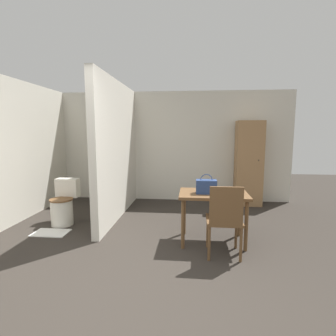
% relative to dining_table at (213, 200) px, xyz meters
% --- Properties ---
extents(ground_plane, '(16.00, 16.00, 0.00)m').
position_rel_dining_table_xyz_m(ground_plane, '(-0.97, -1.47, -0.63)').
color(ground_plane, '#2D2823').
extents(wall_back, '(5.76, 0.12, 2.50)m').
position_rel_dining_table_xyz_m(wall_back, '(-0.97, 2.41, 0.62)').
color(wall_back, beige).
rests_on(wall_back, ground_plane).
extents(wall_left, '(0.12, 4.82, 2.50)m').
position_rel_dining_table_xyz_m(wall_left, '(-3.41, 0.44, 0.62)').
color(wall_left, beige).
rests_on(wall_left, ground_plane).
extents(partition_wall, '(0.12, 2.51, 2.50)m').
position_rel_dining_table_xyz_m(partition_wall, '(-1.70, 1.09, 0.62)').
color(partition_wall, beige).
rests_on(partition_wall, ground_plane).
extents(dining_table, '(0.96, 0.64, 0.73)m').
position_rel_dining_table_xyz_m(dining_table, '(0.00, 0.00, 0.00)').
color(dining_table, brown).
rests_on(dining_table, ground_plane).
extents(wooden_chair, '(0.45, 0.45, 0.94)m').
position_rel_dining_table_xyz_m(wooden_chair, '(0.11, -0.46, -0.11)').
color(wooden_chair, brown).
rests_on(wooden_chair, ground_plane).
extents(toilet, '(0.39, 0.53, 0.77)m').
position_rel_dining_table_xyz_m(toilet, '(-2.52, 0.54, -0.30)').
color(toilet, silver).
rests_on(toilet, ground_plane).
extents(handbag, '(0.29, 0.16, 0.28)m').
position_rel_dining_table_xyz_m(handbag, '(-0.11, -0.05, 0.20)').
color(handbag, navy).
rests_on(handbag, dining_table).
extents(wooden_cabinet, '(0.56, 0.47, 1.83)m').
position_rel_dining_table_xyz_m(wooden_cabinet, '(0.91, 2.10, 0.28)').
color(wooden_cabinet, '#997047').
rests_on(wooden_cabinet, ground_plane).
extents(bath_mat, '(0.54, 0.34, 0.01)m').
position_rel_dining_table_xyz_m(bath_mat, '(-2.52, 0.08, -0.62)').
color(bath_mat, silver).
rests_on(bath_mat, ground_plane).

